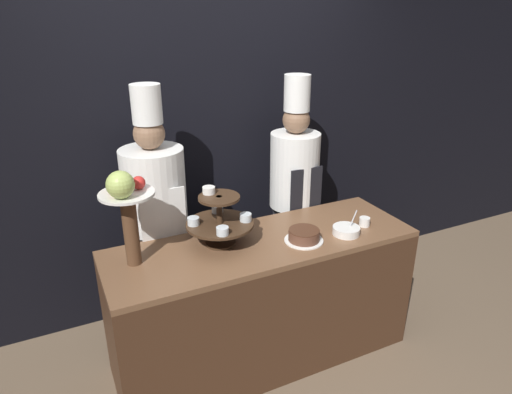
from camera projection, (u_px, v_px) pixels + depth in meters
ground_plane at (285, 385)px, 2.83m from camera, size 14.00×14.00×0.00m
wall_back at (209, 123)px, 3.27m from camera, size 10.00×0.06×2.80m
buffet_counter at (263, 300)px, 2.92m from camera, size 1.90×0.62×0.86m
tiered_stand at (219, 219)px, 2.66m from camera, size 0.40×0.40×0.35m
fruit_pedestal at (126, 203)px, 2.35m from camera, size 0.29×0.29×0.56m
cake_round at (304, 236)px, 2.74m from camera, size 0.24×0.24×0.08m
cup_white at (364, 222)px, 2.93m from camera, size 0.07×0.07×0.06m
serving_bowl_near at (346, 230)px, 2.83m from camera, size 0.17×0.17×0.15m
chef_left at (156, 212)px, 2.92m from camera, size 0.40×0.40×1.76m
chef_center_left at (294, 187)px, 3.33m from camera, size 0.35×0.35×1.76m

